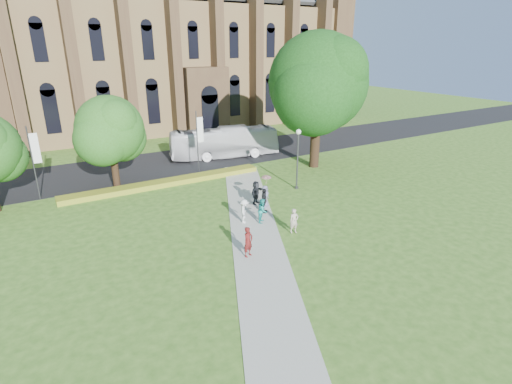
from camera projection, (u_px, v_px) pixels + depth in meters
ground at (263, 237)px, 26.14m from camera, size 160.00×160.00×0.00m
road at (164, 163)px, 42.23m from camera, size 160.00×10.00×0.02m
footpath at (255, 231)px, 26.93m from camera, size 15.58×28.54×0.04m
flower_hedge at (166, 183)px, 35.72m from camera, size 18.00×1.40×0.45m
cathedral at (179, 36)px, 58.36m from camera, size 52.60×18.25×28.00m
streetlamp at (298, 152)px, 33.81m from camera, size 0.44×0.44×5.24m
large_tree at (318, 83)px, 38.29m from camera, size 9.60×9.60×13.20m
street_tree_1 at (110, 130)px, 33.11m from camera, size 5.60×5.60×8.05m
banner_pole_0 at (198, 138)px, 38.20m from camera, size 0.70×0.10×6.00m
banner_pole_1 at (34, 159)px, 31.49m from camera, size 0.70×0.10×6.00m
tour_coach at (224, 143)px, 43.94m from camera, size 12.22×5.15×3.32m
pedestrian_0 at (248, 242)px, 23.47m from camera, size 0.80×0.66×1.87m
pedestrian_1 at (263, 210)px, 28.03m from camera, size 1.07×1.07×1.75m
pedestrian_2 at (244, 211)px, 27.94m from camera, size 1.12×1.29×1.72m
pedestrian_3 at (264, 201)px, 29.58m from camera, size 1.06×1.15×1.89m
pedestrian_4 at (265, 196)px, 30.73m from camera, size 0.99×0.86×1.71m
pedestrian_5 at (256, 192)px, 31.25m from camera, size 1.76×1.35×1.86m
pedestrian_6 at (294, 221)px, 26.44m from camera, size 0.68×0.50×1.70m
parasol at (266, 181)px, 30.48m from camera, size 0.95×0.95×0.68m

